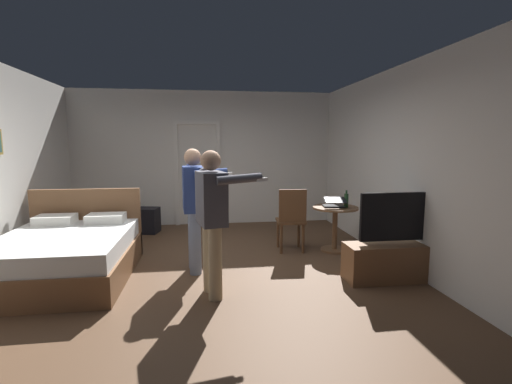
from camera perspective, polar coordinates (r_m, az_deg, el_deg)
ground_plane at (r=5.03m, az=-7.61°, el=-11.94°), size 6.23×6.23×0.00m
wall_back at (r=7.64m, az=-7.98°, el=5.22°), size 5.49×0.12×2.73m
wall_right at (r=5.46m, az=21.60°, el=3.79°), size 0.12×5.91×2.73m
doorway_frame at (r=7.57m, az=-9.12°, el=4.09°), size 0.93×0.08×2.13m
bed at (r=5.21m, az=-27.42°, el=-8.57°), size 1.53×1.92×1.02m
tv_flatscreen at (r=4.89m, az=21.22°, el=-9.30°), size 1.29×0.40×1.09m
side_table at (r=5.84m, az=12.25°, el=-4.42°), size 0.70×0.70×0.70m
laptop at (r=5.73m, az=12.14°, el=-1.83°), size 0.36×0.37×0.16m
bottle_on_table at (r=5.75m, az=13.93°, el=-1.25°), size 0.06×0.06×0.27m
wooden_chair at (r=5.67m, az=5.56°, el=-3.95°), size 0.44×0.44×0.99m
person_blue_shirt at (r=3.99m, az=-6.81°, el=-3.25°), size 0.76×0.63×1.61m
person_striped_shirt at (r=4.80m, az=-9.63°, el=-1.40°), size 0.64×0.62×1.61m
suitcase_dark at (r=7.21m, az=-17.29°, el=-4.24°), size 0.65×0.48×0.47m
suitcase_small at (r=7.23m, az=-18.94°, el=-4.48°), size 0.50×0.35×0.43m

